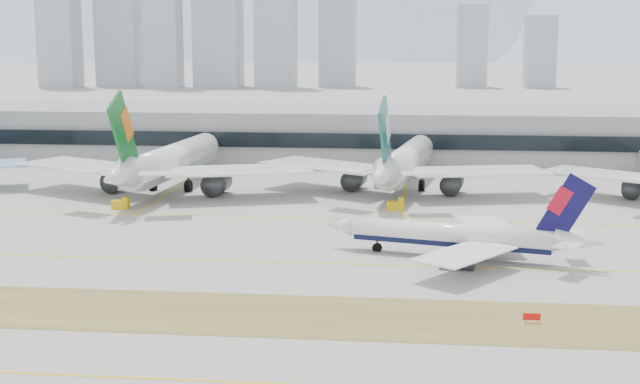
# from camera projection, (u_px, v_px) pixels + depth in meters

# --- Properties ---
(ground) EXTENTS (3000.00, 3000.00, 0.00)m
(ground) POSITION_uv_depth(u_px,v_px,m) (249.00, 254.00, 148.98)
(ground) COLOR gray
(ground) RESTS_ON ground
(apron_markings) EXTENTS (360.00, 122.22, 0.06)m
(apron_markings) POSITION_uv_depth(u_px,v_px,m) (158.00, 375.00, 96.16)
(apron_markings) COLOR brown
(apron_markings) RESTS_ON ground
(taxiing_airliner) EXTENTS (45.04, 38.49, 15.34)m
(taxiing_airliner) POSITION_uv_depth(u_px,v_px,m) (461.00, 237.00, 145.12)
(taxiing_airliner) COLOR white
(taxiing_airliner) RESTS_ON ground
(widebody_eva) EXTENTS (71.24, 69.94, 25.48)m
(widebody_eva) POSITION_uv_depth(u_px,v_px,m) (168.00, 163.00, 205.73)
(widebody_eva) COLOR white
(widebody_eva) RESTS_ON ground
(widebody_cathay) EXTENTS (67.34, 66.56, 24.28)m
(widebody_cathay) POSITION_uv_depth(u_px,v_px,m) (404.00, 164.00, 207.13)
(widebody_cathay) COLOR white
(widebody_cathay) RESTS_ON ground
(terminal) EXTENTS (280.00, 43.10, 15.00)m
(terminal) POSITION_uv_depth(u_px,v_px,m) (321.00, 133.00, 260.07)
(terminal) COLOR gray
(terminal) RESTS_ON ground
(hold_sign_right) EXTENTS (2.20, 0.15, 1.35)m
(hold_sign_right) POSITION_uv_depth(u_px,v_px,m) (532.00, 317.00, 113.12)
(hold_sign_right) COLOR red
(hold_sign_right) RESTS_ON ground
(gse_c) EXTENTS (3.55, 2.00, 2.60)m
(gse_c) POSITION_uv_depth(u_px,v_px,m) (396.00, 205.00, 185.60)
(gse_c) COLOR #E5B70C
(gse_c) RESTS_ON ground
(gse_b) EXTENTS (3.55, 2.00, 2.60)m
(gse_b) POSITION_uv_depth(u_px,v_px,m) (121.00, 204.00, 186.67)
(gse_b) COLOR #E5B70C
(gse_b) RESTS_ON ground
(city_skyline) EXTENTS (342.00, 49.80, 140.00)m
(city_skyline) POSITION_uv_depth(u_px,v_px,m) (215.00, 12.00, 595.06)
(city_skyline) COLOR #A1A8B7
(city_skyline) RESTS_ON ground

